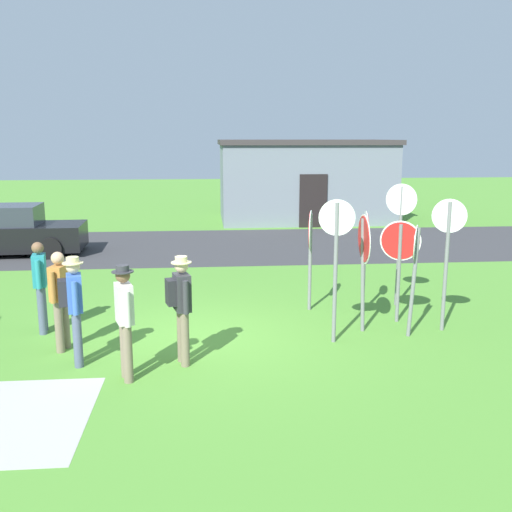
# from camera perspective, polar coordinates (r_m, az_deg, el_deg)

# --- Properties ---
(ground_plane) EXTENTS (80.00, 80.00, 0.00)m
(ground_plane) POSITION_cam_1_polar(r_m,az_deg,el_deg) (10.44, -6.13, -8.19)
(ground_plane) COLOR #518E33
(street_asphalt) EXTENTS (60.00, 6.40, 0.01)m
(street_asphalt) POSITION_cam_1_polar(r_m,az_deg,el_deg) (19.18, -5.65, 1.00)
(street_asphalt) COLOR #38383A
(street_asphalt) RESTS_ON ground
(building_background) EXTENTS (7.28, 4.59, 3.41)m
(building_background) POSITION_cam_1_polar(r_m,az_deg,el_deg) (25.13, 4.75, 7.47)
(building_background) COLOR slate
(building_background) RESTS_ON ground
(parked_car_on_street) EXTENTS (4.38, 2.18, 1.51)m
(parked_car_on_street) POSITION_cam_1_polar(r_m,az_deg,el_deg) (19.17, -23.16, 2.19)
(parked_car_on_street) COLOR black
(parked_car_on_street) RESTS_ON ground
(stop_sign_rear_left) EXTENTS (0.10, 0.61, 2.09)m
(stop_sign_rear_left) POSITION_cam_1_polar(r_m,az_deg,el_deg) (11.84, 10.68, 1.01)
(stop_sign_rear_left) COLOR slate
(stop_sign_rear_left) RESTS_ON ground
(stop_sign_tallest) EXTENTS (0.60, 0.18, 2.51)m
(stop_sign_tallest) POSITION_cam_1_polar(r_m,az_deg,el_deg) (9.93, 7.89, 0.66)
(stop_sign_tallest) COLOR slate
(stop_sign_tallest) RESTS_ON ground
(stop_sign_rear_right) EXTENTS (0.71, 0.36, 1.99)m
(stop_sign_rear_right) POSITION_cam_1_polar(r_m,az_deg,el_deg) (11.32, 13.98, 0.22)
(stop_sign_rear_right) COLOR slate
(stop_sign_rear_right) RESTS_ON ground
(stop_sign_center_cluster) EXTENTS (0.55, 0.29, 2.45)m
(stop_sign_center_cluster) POSITION_cam_1_polar(r_m,az_deg,el_deg) (11.03, 18.34, 1.06)
(stop_sign_center_cluster) COLOR slate
(stop_sign_center_cluster) RESTS_ON ground
(stop_sign_low_front) EXTENTS (0.29, 0.57, 2.03)m
(stop_sign_low_front) POSITION_cam_1_polar(r_m,az_deg,el_deg) (10.55, 15.33, -0.68)
(stop_sign_low_front) COLOR slate
(stop_sign_low_front) RESTS_ON ground
(stop_sign_nearest) EXTENTS (0.21, 0.79, 2.08)m
(stop_sign_nearest) POSITION_cam_1_polar(r_m,az_deg,el_deg) (11.83, 5.37, 1.35)
(stop_sign_nearest) COLOR slate
(stop_sign_nearest) RESTS_ON ground
(stop_sign_leaning_left) EXTENTS (0.14, 0.90, 2.18)m
(stop_sign_leaning_left) POSITION_cam_1_polar(r_m,az_deg,el_deg) (10.61, 10.54, 0.43)
(stop_sign_leaning_left) COLOR slate
(stop_sign_leaning_left) RESTS_ON ground
(stop_sign_far_back) EXTENTS (0.55, 0.39, 2.59)m
(stop_sign_far_back) POSITION_cam_1_polar(r_m,az_deg,el_deg) (12.46, 14.01, 2.96)
(stop_sign_far_back) COLOR slate
(stop_sign_far_back) RESTS_ON ground
(person_in_blue) EXTENTS (0.29, 0.56, 1.69)m
(person_in_blue) POSITION_cam_1_polar(r_m,az_deg,el_deg) (10.15, -18.73, -3.71)
(person_in_blue) COLOR #7A6B56
(person_in_blue) RESTS_ON ground
(person_holding_notes) EXTENTS (0.28, 0.56, 1.69)m
(person_holding_notes) POSITION_cam_1_polar(r_m,az_deg,el_deg) (11.19, -20.48, -2.43)
(person_holding_notes) COLOR #4C5670
(person_holding_notes) RESTS_ON ground
(person_in_dark_shirt) EXTENTS (0.42, 0.56, 1.74)m
(person_in_dark_shirt) POSITION_cam_1_polar(r_m,az_deg,el_deg) (9.41, -17.51, -4.44)
(person_in_dark_shirt) COLOR #4C5670
(person_in_dark_shirt) RESTS_ON ground
(person_on_left) EXTENTS (0.42, 0.55, 1.74)m
(person_on_left) POSITION_cam_1_polar(r_m,az_deg,el_deg) (9.09, -7.41, -4.55)
(person_on_left) COLOR #7A6B56
(person_on_left) RESTS_ON ground
(person_with_sunhat) EXTENTS (0.32, 0.55, 1.74)m
(person_with_sunhat) POSITION_cam_1_polar(r_m,az_deg,el_deg) (8.65, -12.81, -5.76)
(person_with_sunhat) COLOR #7A6B56
(person_with_sunhat) RESTS_ON ground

